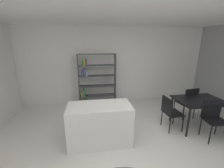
% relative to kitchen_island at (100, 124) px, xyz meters
% --- Properties ---
extents(ground_plane, '(10.24, 10.24, 0.00)m').
position_rel_kitchen_island_xyz_m(ground_plane, '(0.44, -0.36, -0.45)').
color(ground_plane, silver).
extents(ceiling_slab, '(7.44, 5.56, 0.06)m').
position_rel_kitchen_island_xyz_m(ceiling_slab, '(0.44, -0.36, 2.34)').
color(ceiling_slab, white).
rests_on(ceiling_slab, ground_plane).
extents(back_partition, '(7.44, 0.06, 2.76)m').
position_rel_kitchen_island_xyz_m(back_partition, '(0.44, 2.39, 0.93)').
color(back_partition, white).
rests_on(back_partition, ground_plane).
extents(kitchen_island, '(1.39, 0.68, 0.89)m').
position_rel_kitchen_island_xyz_m(kitchen_island, '(0.00, 0.00, 0.00)').
color(kitchen_island, silver).
rests_on(kitchen_island, ground_plane).
extents(open_bookshelf, '(1.27, 0.31, 1.85)m').
position_rel_kitchen_island_xyz_m(open_bookshelf, '(-0.06, 2.00, 0.45)').
color(open_bookshelf, '#4C4C51').
rests_on(open_bookshelf, ground_plane).
extents(dining_table, '(1.19, 0.87, 0.77)m').
position_rel_kitchen_island_xyz_m(dining_table, '(2.61, 0.24, 0.25)').
color(dining_table, black).
rests_on(dining_table, ground_plane).
extents(dining_chair_island_side, '(0.44, 0.47, 0.88)m').
position_rel_kitchen_island_xyz_m(dining_chair_island_side, '(1.81, 0.23, 0.08)').
color(dining_chair_island_side, black).
rests_on(dining_chair_island_side, ground_plane).
extents(dining_chair_near, '(0.50, 0.46, 0.92)m').
position_rel_kitchen_island_xyz_m(dining_chair_near, '(2.62, -0.23, 0.11)').
color(dining_chair_near, black).
rests_on(dining_chair_near, ground_plane).
extents(dining_chair_far, '(0.51, 0.52, 0.96)m').
position_rel_kitchen_island_xyz_m(dining_chair_far, '(2.63, 0.69, 0.12)').
color(dining_chair_far, black).
rests_on(dining_chair_far, ground_plane).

